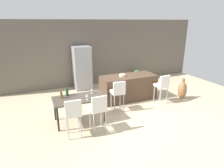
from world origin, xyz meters
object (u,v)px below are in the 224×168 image
Objects in this scene: bar_chair_middle at (163,85)px; dining_table at (79,100)px; dining_chair_near at (73,112)px; fruit_bowl at (122,75)px; bar_chair_left at (118,91)px; dining_chair_far at (98,108)px; wine_bottle_left at (67,92)px; potted_plant at (137,75)px; kitchen_island at (128,87)px; wine_glass_right at (87,95)px; floor_vase at (182,90)px; refrigerator at (82,68)px; wine_glass_far at (92,89)px; wine_bottle_middle at (61,94)px.

bar_chair_middle reaches higher than dining_table.
dining_chair_near is 2.79m from fruit_bowl.
bar_chair_left is 1.02m from fruit_bowl.
dining_chair_far is 1.22m from wine_bottle_left.
dining_table is 2.55× the size of potted_plant.
potted_plant is (3.21, 3.53, -0.37)m from dining_chair_far.
wine_glass_right is at bearing -148.61° from kitchen_island.
bar_chair_middle is 1.00m from floor_vase.
dining_chair_far is at bearing -75.09° from wine_glass_right.
wine_glass_far is at bearing -98.09° from refrigerator.
wine_bottle_left is 2.23m from fruit_bowl.
bar_chair_left reaches higher than wine_glass_right.
bar_chair_middle is at bearing 14.91° from dining_chair_near.
wine_bottle_middle is 2.44m from fruit_bowl.
bar_chair_left is 2.70m from refrigerator.
floor_vase is at bearing 5.39° from wine_glass_right.
dining_chair_near reaches higher than dining_table.
wine_glass_right is (-0.14, 0.53, 0.17)m from dining_chair_far.
wine_bottle_left is 0.56× the size of potted_plant.
bar_chair_left is 1.77m from wine_bottle_middle.
wine_bottle_left is (0.06, 1.05, 0.16)m from dining_chair_near.
fruit_bowl is (2.31, 0.79, 0.11)m from wine_bottle_middle.
wine_glass_far reaches higher than dining_table.
kitchen_island is 2.29m from refrigerator.
potted_plant is at bearing 41.83° from wine_glass_right.
bar_chair_middle reaches higher than potted_plant.
bar_chair_left reaches higher than wine_glass_far.
dining_table is (-1.31, -0.14, -0.03)m from bar_chair_left.
wine_glass_far is at bearing -155.52° from kitchen_island.
wine_bottle_middle reaches higher than dining_table.
potted_plant is at bearing 99.49° from floor_vase.
bar_chair_middle is 3.91× the size of wine_bottle_middle.
potted_plant is (3.81, 2.49, -0.53)m from wine_bottle_left.
dining_chair_near is 1.06m from wine_bottle_left.
bar_chair_middle is 4.44× the size of fruit_bowl.
wine_bottle_left reaches higher than wine_glass_right.
fruit_bowl reaches higher than floor_vase.
kitchen_island is at bearing 139.42° from bar_chair_middle.
fruit_bowl is 0.29× the size of floor_vase.
kitchen_island is 1.26m from bar_chair_middle.
kitchen_island is 2.31m from dining_table.
refrigerator reaches higher than kitchen_island.
potted_plant is at bearing 39.92° from wine_glass_far.
dining_chair_near is at bearing -151.28° from bar_chair_left.
wine_glass_far is 2.62m from refrigerator.
wine_bottle_middle is (-1.76, 0.04, 0.15)m from bar_chair_left.
kitchen_island is 1.86m from wine_glass_far.
bar_chair_middle reaches higher than wine_glass_far.
dining_chair_near is 3.73m from refrigerator.
wine_bottle_middle is 0.33× the size of floor_vase.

